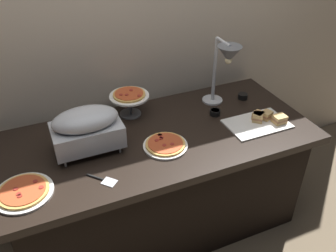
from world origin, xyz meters
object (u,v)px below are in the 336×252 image
pizza_plate_raised_stand (129,98)px  sandwich_platter (261,121)px  heat_lamp (226,60)px  sauce_cup_near (243,96)px  chafing_dish (87,128)px  pizza_plate_front (23,192)px  pizza_plate_center (166,145)px  serving_spatula (103,180)px  sauce_cup_far (215,112)px

pizza_plate_raised_stand → sandwich_platter: 0.84m
heat_lamp → sauce_cup_near: size_ratio=6.94×
chafing_dish → heat_lamp: heat_lamp is taller
pizza_plate_front → pizza_plate_raised_stand: pizza_plate_raised_stand is taller
pizza_plate_front → pizza_plate_center: bearing=5.5°
chafing_dish → pizza_plate_raised_stand: (0.33, 0.27, -0.03)m
serving_spatula → pizza_plate_front: bearing=171.3°
pizza_plate_raised_stand → serving_spatula: bearing=-121.2°
sandwich_platter → serving_spatula: 1.06m
pizza_plate_center → serving_spatula: size_ratio=1.73×
pizza_plate_center → sauce_cup_far: bearing=23.8°
pizza_plate_center → sauce_cup_far: (0.43, 0.19, 0.01)m
chafing_dish → sauce_cup_near: 1.13m
pizza_plate_center → sauce_cup_near: (0.71, 0.30, 0.01)m
pizza_plate_front → serving_spatula: 0.38m
chafing_dish → sauce_cup_near: size_ratio=5.68×
heat_lamp → pizza_plate_center: heat_lamp is taller
pizza_plate_front → pizza_plate_raised_stand: bearing=34.7°
pizza_plate_front → sauce_cup_far: (1.21, 0.26, 0.01)m
sauce_cup_near → pizza_plate_center: bearing=-157.3°
sandwich_platter → sauce_cup_near: 0.32m
pizza_plate_raised_stand → pizza_plate_center: bearing=-79.5°
heat_lamp → pizza_plate_center: (-0.50, -0.23, -0.34)m
sandwich_platter → sauce_cup_far: (-0.22, 0.20, 0.00)m
pizza_plate_center → sauce_cup_far: 0.47m
heat_lamp → sandwich_platter: bearing=-59.8°
heat_lamp → pizza_plate_front: 1.36m
heat_lamp → sandwich_platter: (0.14, -0.25, -0.33)m
pizza_plate_raised_stand → sandwich_platter: bearing=-30.7°
pizza_plate_front → chafing_dish: bearing=30.2°
pizza_plate_center → sandwich_platter: sandwich_platter is taller
chafing_dish → sauce_cup_far: chafing_dish is taller
pizza_plate_center → pizza_plate_raised_stand: (-0.08, 0.41, 0.11)m
pizza_plate_front → pizza_plate_raised_stand: size_ratio=1.13×
pizza_plate_front → pizza_plate_center: 0.78m
heat_lamp → pizza_plate_raised_stand: size_ratio=1.82×
heat_lamp → pizza_plate_raised_stand: heat_lamp is taller
pizza_plate_center → serving_spatula: pizza_plate_center is taller
pizza_plate_front → sandwich_platter: 1.43m
chafing_dish → pizza_plate_front: (-0.37, -0.22, -0.14)m
pizza_plate_center → heat_lamp: bearing=24.8°
sandwich_platter → pizza_plate_raised_stand: bearing=149.3°
pizza_plate_front → pizza_plate_center: same height
heat_lamp → sauce_cup_near: bearing=17.2°
pizza_plate_front → sandwich_platter: bearing=2.4°
sauce_cup_near → sandwich_platter: bearing=-102.0°
pizza_plate_center → sandwich_platter: (0.64, -0.01, 0.01)m
sauce_cup_near → pizza_plate_front: bearing=-166.0°
sauce_cup_near → sauce_cup_far: bearing=-159.0°
chafing_dish → sauce_cup_near: bearing=7.8°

